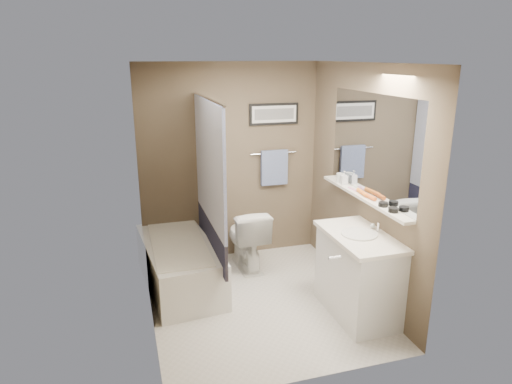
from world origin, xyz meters
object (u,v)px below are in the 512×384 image
object	(u,v)px
vanity	(358,276)
toilet	(246,238)
candle_bowl_near	(393,210)
hair_brush_front	(369,196)
glass_jar	(340,178)
candle_bowl_far	(383,204)
hair_brush_back	(362,193)
soap_bottle	(344,178)
bathtub	(179,264)

from	to	relation	value
vanity	toilet	bearing A→B (deg)	119.50
candle_bowl_near	vanity	bearing A→B (deg)	131.72
hair_brush_front	glass_jar	bearing A→B (deg)	90.00
toilet	glass_jar	world-z (taller)	glass_jar
vanity	glass_jar	size ratio (longest dim) A/B	9.00
vanity	candle_bowl_far	bearing A→B (deg)	-12.86
toilet	hair_brush_back	xyz separation A→B (m)	(0.95, -0.97, 0.76)
candle_bowl_near	soap_bottle	bearing A→B (deg)	90.00
bathtub	candle_bowl_near	world-z (taller)	candle_bowl_near
bathtub	glass_jar	size ratio (longest dim) A/B	15.00
candle_bowl_near	candle_bowl_far	size ratio (longest dim) A/B	1.00
soap_bottle	candle_bowl_near	bearing A→B (deg)	-90.00
toilet	candle_bowl_far	distance (m)	1.83
hair_brush_back	soap_bottle	distance (m)	0.41
vanity	candle_bowl_near	bearing A→B (deg)	-48.90
candle_bowl_far	glass_jar	size ratio (longest dim) A/B	0.90
candle_bowl_far	hair_brush_front	distance (m)	0.26
glass_jar	bathtub	bearing A→B (deg)	172.64
toilet	hair_brush_back	size ratio (longest dim) A/B	3.41
candle_bowl_near	hair_brush_front	world-z (taller)	hair_brush_front
toilet	candle_bowl_far	size ratio (longest dim) A/B	8.34
toilet	hair_brush_front	bearing A→B (deg)	129.38
vanity	glass_jar	xyz separation A→B (m)	(0.19, 0.85, 0.77)
hair_brush_back	candle_bowl_near	bearing A→B (deg)	-90.00
bathtub	glass_jar	world-z (taller)	glass_jar
candle_bowl_near	hair_brush_back	xyz separation A→B (m)	(0.00, 0.55, 0.00)
candle_bowl_near	toilet	bearing A→B (deg)	121.90
hair_brush_back	soap_bottle	bearing A→B (deg)	90.00
vanity	hair_brush_back	distance (m)	0.84
candle_bowl_far	soap_bottle	distance (m)	0.79
hair_brush_front	soap_bottle	bearing A→B (deg)	90.00
candle_bowl_far	soap_bottle	xyz separation A→B (m)	(0.00, 0.79, 0.05)
bathtub	hair_brush_front	bearing A→B (deg)	-31.09
bathtub	toilet	distance (m)	0.88
bathtub	vanity	distance (m)	1.93
hair_brush_back	soap_bottle	size ratio (longest dim) A/B	1.49
candle_bowl_far	hair_brush_front	world-z (taller)	hair_brush_front
candle_bowl_near	hair_brush_back	size ratio (longest dim) A/B	0.41
toilet	vanity	bearing A→B (deg)	118.68
toilet	vanity	distance (m)	1.53
bathtub	vanity	bearing A→B (deg)	-39.37
candle_bowl_near	candle_bowl_far	xyz separation A→B (m)	(0.00, 0.17, 0.00)
vanity	glass_jar	world-z (taller)	glass_jar
toilet	vanity	world-z (taller)	vanity
toilet	bathtub	bearing A→B (deg)	14.81
candle_bowl_far	hair_brush_front	bearing A→B (deg)	90.00
hair_brush_front	glass_jar	world-z (taller)	glass_jar
vanity	hair_brush_back	xyz separation A→B (m)	(0.19, 0.35, 0.74)
toilet	candle_bowl_far	world-z (taller)	candle_bowl_far
vanity	soap_bottle	xyz separation A→B (m)	(0.19, 0.75, 0.79)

